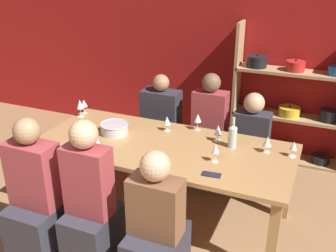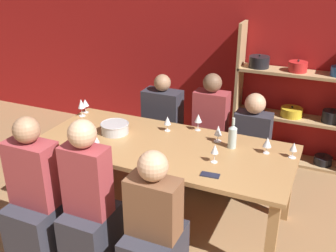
{
  "view_description": "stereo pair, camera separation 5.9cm",
  "coord_description": "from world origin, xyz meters",
  "px_view_note": "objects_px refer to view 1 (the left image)",
  "views": [
    {
      "loc": [
        1.41,
        -0.99,
        2.39
      ],
      "look_at": [
        0.11,
        2.06,
        0.92
      ],
      "focal_mm": 42.0,
      "sensor_mm": 36.0,
      "label": 1
    },
    {
      "loc": [
        1.46,
        -0.97,
        2.39
      ],
      "look_at": [
        0.11,
        2.06,
        0.92
      ],
      "focal_mm": 42.0,
      "sensor_mm": 36.0,
      "label": 2
    }
  ],
  "objects_px": {
    "person_near_c": "(38,204)",
    "wine_glass_empty_a": "(80,105)",
    "wine_glass_red_b": "(167,121)",
    "wine_glass_red_c": "(267,142)",
    "person_far_c": "(249,154)",
    "person_near_b": "(156,236)",
    "wine_glass_red_d": "(96,139)",
    "wine_glass_white_a": "(216,149)",
    "person_far_b": "(209,141)",
    "person_near_a": "(91,212)",
    "wine_bottle_green": "(233,135)",
    "wine_glass_white_b": "(294,146)",
    "person_far_a": "(161,135)",
    "mixing_bowl": "(114,128)",
    "cell_phone": "(211,175)",
    "wine_glass_empty_c": "(218,130)",
    "dining_table": "(164,153)",
    "wine_glass_red_a": "(84,104)",
    "wine_glass_empty_b": "(198,118)",
    "shelf_unit": "(287,110)"
  },
  "relations": [
    {
      "from": "dining_table",
      "to": "wine_glass_white_b",
      "type": "height_order",
      "value": "wine_glass_white_b"
    },
    {
      "from": "person_far_b",
      "to": "person_far_a",
      "type": "bearing_deg",
      "value": -2.52
    },
    {
      "from": "mixing_bowl",
      "to": "wine_bottle_green",
      "type": "height_order",
      "value": "wine_bottle_green"
    },
    {
      "from": "wine_glass_empty_c",
      "to": "person_far_c",
      "type": "relative_size",
      "value": 0.15
    },
    {
      "from": "dining_table",
      "to": "person_near_a",
      "type": "distance_m",
      "value": 0.88
    },
    {
      "from": "person_near_a",
      "to": "wine_glass_red_d",
      "type": "bearing_deg",
      "value": 114.76
    },
    {
      "from": "person_near_c",
      "to": "wine_glass_empty_a",
      "type": "bearing_deg",
      "value": 105.27
    },
    {
      "from": "wine_glass_empty_b",
      "to": "wine_glass_empty_c",
      "type": "bearing_deg",
      "value": -32.29
    },
    {
      "from": "wine_glass_red_c",
      "to": "person_far_c",
      "type": "distance_m",
      "value": 0.82
    },
    {
      "from": "person_near_a",
      "to": "person_far_c",
      "type": "distance_m",
      "value": 1.9
    },
    {
      "from": "person_near_a",
      "to": "wine_glass_empty_b",
      "type": "bearing_deg",
      "value": 69.62
    },
    {
      "from": "wine_glass_empty_a",
      "to": "person_far_a",
      "type": "distance_m",
      "value": 1.03
    },
    {
      "from": "cell_phone",
      "to": "wine_glass_white_a",
      "type": "bearing_deg",
      "value": 99.76
    },
    {
      "from": "wine_glass_white_a",
      "to": "person_far_b",
      "type": "relative_size",
      "value": 0.13
    },
    {
      "from": "wine_bottle_green",
      "to": "person_near_a",
      "type": "height_order",
      "value": "person_near_a"
    },
    {
      "from": "wine_glass_red_c",
      "to": "person_far_b",
      "type": "height_order",
      "value": "person_far_b"
    },
    {
      "from": "wine_glass_white_b",
      "to": "person_far_a",
      "type": "xyz_separation_m",
      "value": [
        -1.53,
        0.65,
        -0.46
      ]
    },
    {
      "from": "mixing_bowl",
      "to": "wine_glass_red_d",
      "type": "xyz_separation_m",
      "value": [
        0.05,
        -0.41,
        0.07
      ]
    },
    {
      "from": "wine_glass_red_c",
      "to": "person_far_a",
      "type": "bearing_deg",
      "value": 153.34
    },
    {
      "from": "wine_glass_white_b",
      "to": "cell_phone",
      "type": "distance_m",
      "value": 0.8
    },
    {
      "from": "dining_table",
      "to": "wine_glass_empty_a",
      "type": "relative_size",
      "value": 12.33
    },
    {
      "from": "dining_table",
      "to": "person_far_a",
      "type": "height_order",
      "value": "person_far_a"
    },
    {
      "from": "wine_glass_empty_b",
      "to": "person_near_b",
      "type": "distance_m",
      "value": 1.32
    },
    {
      "from": "wine_glass_empty_a",
      "to": "person_near_a",
      "type": "xyz_separation_m",
      "value": [
        0.81,
        -1.09,
        -0.42
      ]
    },
    {
      "from": "wine_bottle_green",
      "to": "wine_glass_red_a",
      "type": "xyz_separation_m",
      "value": [
        -1.7,
        0.18,
        -0.01
      ]
    },
    {
      "from": "wine_bottle_green",
      "to": "wine_glass_empty_a",
      "type": "relative_size",
      "value": 1.51
    },
    {
      "from": "dining_table",
      "to": "person_far_b",
      "type": "relative_size",
      "value": 1.89
    },
    {
      "from": "wine_glass_red_a",
      "to": "wine_glass_red_b",
      "type": "relative_size",
      "value": 1.01
    },
    {
      "from": "person_far_c",
      "to": "cell_phone",
      "type": "bearing_deg",
      "value": 86.27
    },
    {
      "from": "wine_glass_red_b",
      "to": "wine_glass_red_c",
      "type": "relative_size",
      "value": 1.01
    },
    {
      "from": "mixing_bowl",
      "to": "wine_glass_red_d",
      "type": "bearing_deg",
      "value": -82.76
    },
    {
      "from": "wine_glass_red_d",
      "to": "person_near_c",
      "type": "bearing_deg",
      "value": -121.47
    },
    {
      "from": "mixing_bowl",
      "to": "wine_glass_red_b",
      "type": "relative_size",
      "value": 1.82
    },
    {
      "from": "wine_glass_red_d",
      "to": "person_near_b",
      "type": "height_order",
      "value": "person_near_b"
    },
    {
      "from": "dining_table",
      "to": "wine_glass_red_a",
      "type": "xyz_separation_m",
      "value": [
        -1.12,
        0.38,
        0.19
      ]
    },
    {
      "from": "person_near_c",
      "to": "wine_bottle_green",
      "type": "bearing_deg",
      "value": 37.27
    },
    {
      "from": "mixing_bowl",
      "to": "person_near_c",
      "type": "height_order",
      "value": "person_near_c"
    },
    {
      "from": "person_near_a",
      "to": "wine_bottle_green",
      "type": "bearing_deg",
      "value": 49.27
    },
    {
      "from": "person_near_c",
      "to": "person_far_c",
      "type": "bearing_deg",
      "value": 49.72
    },
    {
      "from": "person_far_b",
      "to": "wine_glass_empty_b",
      "type": "bearing_deg",
      "value": 90.15
    },
    {
      "from": "shelf_unit",
      "to": "wine_glass_red_a",
      "type": "distance_m",
      "value": 2.4
    },
    {
      "from": "wine_glass_empty_c",
      "to": "wine_glass_red_d",
      "type": "relative_size",
      "value": 0.92
    },
    {
      "from": "wine_glass_red_a",
      "to": "person_far_b",
      "type": "relative_size",
      "value": 0.12
    },
    {
      "from": "person_near_c",
      "to": "person_far_c",
      "type": "distance_m",
      "value": 2.21
    },
    {
      "from": "wine_glass_red_d",
      "to": "person_near_b",
      "type": "relative_size",
      "value": 0.15
    },
    {
      "from": "wine_glass_red_b",
      "to": "person_near_b",
      "type": "relative_size",
      "value": 0.13
    },
    {
      "from": "wine_glass_empty_a",
      "to": "person_far_a",
      "type": "relative_size",
      "value": 0.16
    },
    {
      "from": "wine_glass_white_a",
      "to": "wine_glass_empty_c",
      "type": "height_order",
      "value": "wine_glass_white_a"
    },
    {
      "from": "dining_table",
      "to": "wine_glass_white_b",
      "type": "distance_m",
      "value": 1.15
    },
    {
      "from": "person_far_b",
      "to": "wine_glass_red_b",
      "type": "bearing_deg",
      "value": 63.83
    }
  ]
}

